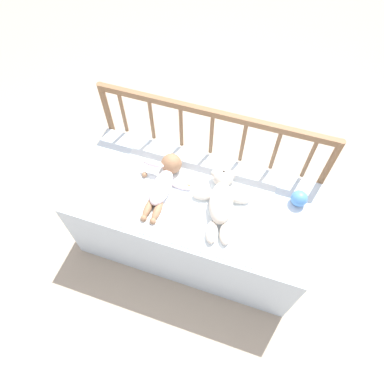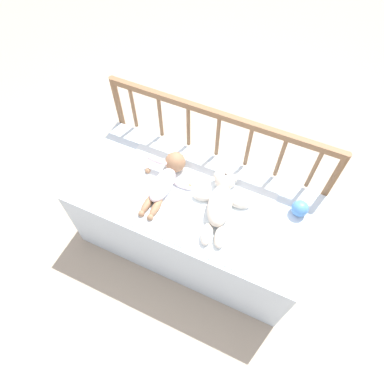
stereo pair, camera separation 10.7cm
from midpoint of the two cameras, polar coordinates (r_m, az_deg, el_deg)
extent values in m
plane|color=tan|center=(2.34, 1.39, -7.89)|extent=(12.00, 12.00, 0.00)
cube|color=silver|center=(2.10, 1.53, -4.80)|extent=(1.34, 0.63, 0.53)
cylinder|color=brown|center=(2.33, -9.89, 9.89)|extent=(0.04, 0.04, 0.86)
cylinder|color=brown|center=(2.12, 21.87, -1.57)|extent=(0.04, 0.04, 0.86)
cube|color=brown|center=(1.82, 6.37, 12.58)|extent=(1.30, 0.03, 0.04)
cylinder|color=brown|center=(2.11, -8.29, 13.63)|extent=(0.02, 0.02, 0.30)
cylinder|color=brown|center=(2.04, -3.78, 12.28)|extent=(0.02, 0.02, 0.30)
cylinder|color=brown|center=(1.98, 0.97, 10.76)|extent=(0.02, 0.02, 0.30)
cylinder|color=brown|center=(1.94, 5.91, 9.09)|extent=(0.02, 0.02, 0.30)
cylinder|color=brown|center=(1.92, 10.97, 7.28)|extent=(0.02, 0.02, 0.30)
cylinder|color=brown|center=(1.91, 16.09, 5.39)|extent=(0.02, 0.02, 0.30)
cylinder|color=brown|center=(1.92, 21.17, 3.45)|extent=(0.02, 0.02, 0.30)
cube|color=white|center=(1.86, 1.13, -1.18)|extent=(0.87, 0.55, 0.01)
ellipsoid|color=silver|center=(1.78, 6.34, -2.31)|extent=(0.17, 0.27, 0.12)
sphere|color=silver|center=(1.87, 7.14, 1.90)|extent=(0.11, 0.11, 0.11)
sphere|color=beige|center=(1.85, 7.24, 2.45)|extent=(0.05, 0.05, 0.05)
sphere|color=black|center=(1.83, 7.31, 2.80)|extent=(0.02, 0.02, 0.02)
sphere|color=silver|center=(1.88, 5.90, 2.68)|extent=(0.04, 0.04, 0.04)
sphere|color=silver|center=(1.88, 8.58, 2.17)|extent=(0.04, 0.04, 0.04)
ellipsoid|color=silver|center=(1.84, 3.41, -0.77)|extent=(0.12, 0.08, 0.06)
ellipsoid|color=silver|center=(1.84, 9.65, -1.94)|extent=(0.12, 0.08, 0.06)
ellipsoid|color=silver|center=(1.73, 4.26, -7.09)|extent=(0.08, 0.13, 0.06)
ellipsoid|color=silver|center=(1.73, 6.52, -7.52)|extent=(0.08, 0.13, 0.06)
ellipsoid|color=white|center=(1.86, -3.30, 1.16)|extent=(0.10, 0.24, 0.09)
sphere|color=#936B4C|center=(1.93, -1.21, 4.95)|extent=(0.12, 0.12, 0.12)
ellipsoid|color=white|center=(1.91, -4.32, 5.25)|extent=(0.13, 0.04, 0.04)
ellipsoid|color=white|center=(1.89, 0.00, 1.11)|extent=(0.13, 0.04, 0.04)
sphere|color=#936B4C|center=(1.95, -5.83, 3.48)|extent=(0.03, 0.03, 0.03)
sphere|color=#936B4C|center=(1.88, 1.16, 0.84)|extent=(0.03, 0.03, 0.03)
ellipsoid|color=#936B4C|center=(1.83, -5.80, -2.03)|extent=(0.04, 0.13, 0.04)
ellipsoid|color=#936B4C|center=(1.81, -4.35, -2.62)|extent=(0.04, 0.13, 0.04)
sphere|color=#936B4C|center=(1.80, -6.75, -3.67)|extent=(0.04, 0.04, 0.04)
sphere|color=#936B4C|center=(1.79, -5.30, -4.29)|extent=(0.04, 0.04, 0.04)
sphere|color=#4C8CDB|center=(1.88, 19.12, -2.68)|extent=(0.09, 0.09, 0.09)
camera|label=1|loc=(0.05, -88.31, 2.60)|focal=32.00mm
camera|label=2|loc=(0.05, 91.69, -2.60)|focal=32.00mm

